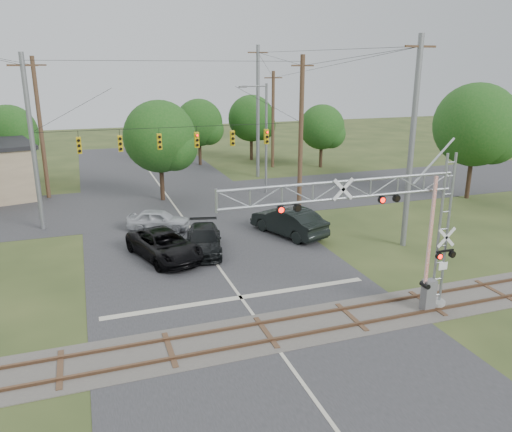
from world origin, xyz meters
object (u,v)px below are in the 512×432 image
object	(u,v)px
crossing_gantry	(384,222)
sedan_silver	(159,220)
pickup_black	(165,245)
streetlight	(264,133)
car_dark	(204,240)
traffic_signal_span	(191,138)

from	to	relation	value
crossing_gantry	sedan_silver	size ratio (longest dim) A/B	2.59
pickup_black	sedan_silver	bearing A→B (deg)	67.65
streetlight	pickup_black	bearing A→B (deg)	-130.17
car_dark	sedan_silver	xyz separation A→B (m)	(-1.90, 5.07, -0.02)
traffic_signal_span	streetlight	size ratio (longest dim) A/B	2.08
traffic_signal_span	streetlight	world-z (taller)	traffic_signal_span
pickup_black	streetlight	size ratio (longest dim) A/B	0.62
crossing_gantry	pickup_black	bearing A→B (deg)	126.53
pickup_black	sedan_silver	world-z (taller)	pickup_black
crossing_gantry	car_dark	distance (m)	12.33
pickup_black	crossing_gantry	bearing A→B (deg)	-70.74
pickup_black	car_dark	xyz separation A→B (m)	(2.38, 0.31, -0.07)
car_dark	traffic_signal_span	bearing A→B (deg)	94.94
pickup_black	car_dark	distance (m)	2.40
car_dark	streetlight	bearing A→B (deg)	68.83
streetlight	traffic_signal_span	bearing A→B (deg)	-147.69
streetlight	sedan_silver	bearing A→B (deg)	-144.42
crossing_gantry	pickup_black	world-z (taller)	crossing_gantry
traffic_signal_span	car_dark	distance (m)	9.33
pickup_black	streetlight	distance (m)	17.22
pickup_black	sedan_silver	xyz separation A→B (m)	(0.48, 5.38, -0.09)
traffic_signal_span	pickup_black	size ratio (longest dim) A/B	3.35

